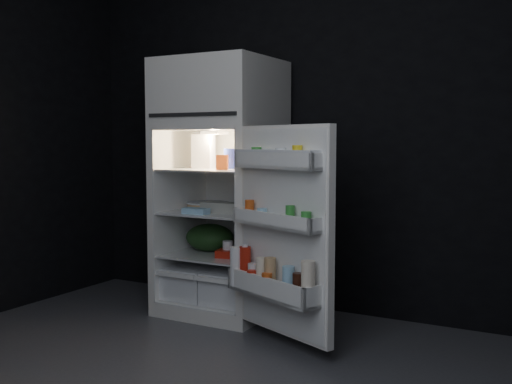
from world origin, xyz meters
The scene contains 16 objects.
wall_back centered at (0.00, 1.70, 1.35)m, with size 4.00×0.00×2.70m, color black.
refrigerator centered at (-0.64, 1.32, 0.96)m, with size 0.76×0.71×1.78m.
fridge_door centered at (0.09, 0.80, 0.68)m, with size 0.74×0.46×1.22m.
milk_jug centered at (-0.76, 1.28, 1.15)m, with size 0.14×0.14×0.24m, color white.
mayo_jar centered at (-0.55, 1.31, 1.10)m, with size 0.12×0.12×0.14m, color #1C2E9C.
jam_jar centered at (-0.42, 1.27, 1.09)m, with size 0.10×0.10×0.13m, color black.
amber_bottle centered at (-0.87, 1.39, 1.14)m, with size 0.08×0.08×0.22m, color #B68A1D.
small_carton centered at (-0.52, 1.14, 1.08)m, with size 0.08×0.06×0.10m, color #C54D17.
egg_carton centered at (-0.56, 1.22, 0.76)m, with size 0.32×0.12×0.07m, color #9B9A8D.
pie centered at (-0.79, 1.36, 0.75)m, with size 0.29×0.29×0.04m, color tan.
flat_package centered at (-0.69, 1.06, 0.75)m, with size 0.18×0.09×0.04m, color #90C2DF.
wrapped_pkg centered at (-0.42, 1.47, 0.75)m, with size 0.11×0.10×0.05m, color beige.
produce_bag centered at (-0.74, 1.32, 0.52)m, with size 0.36×0.31×0.20m, color #193815.
yogurt_tray centered at (-0.45, 1.19, 0.45)m, with size 0.25×0.13×0.05m, color #AC1D0E.
small_can_red centered at (-0.49, 1.45, 0.47)m, with size 0.06×0.06×0.09m, color #AC1D0E.
small_can_silver centered at (-0.43, 1.38, 0.47)m, with size 0.07×0.07×0.09m, color white.
Camera 1 is at (1.61, -2.27, 1.22)m, focal length 42.00 mm.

